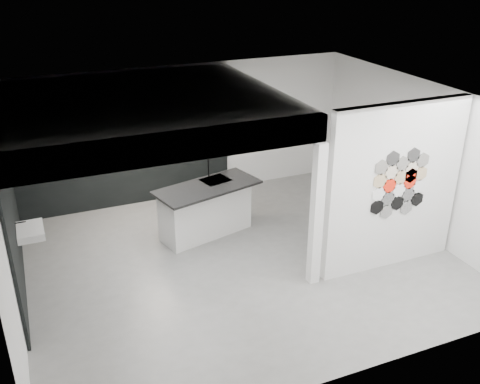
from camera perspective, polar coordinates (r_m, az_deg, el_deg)
name	(u,v)px	position (r m, az deg, el deg)	size (l,w,h in m)	color
floor	(241,261)	(9.23, 0.14, -7.36)	(7.00, 6.00, 0.01)	slate
partition_panel	(394,188)	(8.86, 16.14, 0.44)	(2.45, 0.15, 2.80)	silver
bay_clad_back	(124,151)	(10.98, -12.22, 4.30)	(4.40, 0.04, 2.35)	black
bay_clad_left	(11,210)	(9.03, -23.27, -1.77)	(0.04, 4.00, 2.35)	black
bulkhead	(142,109)	(8.72, -10.44, 8.70)	(4.40, 4.00, 0.40)	silver
corner_column	(317,216)	(8.20, 8.17, -2.52)	(0.16, 0.16, 2.35)	silver
fascia_beam	(176,147)	(6.94, -6.85, 4.82)	(4.40, 0.16, 0.40)	silver
wall_basin	(30,231)	(8.98, -21.45, -3.92)	(0.40, 0.60, 0.12)	silver
display_shelf	(130,146)	(10.86, -11.65, 4.82)	(3.00, 0.15, 0.04)	black
kitchen_island	(206,209)	(9.84, -3.69, -1.80)	(2.04, 1.29, 1.52)	silver
stockpot	(85,146)	(10.71, -16.21, 4.69)	(0.22, 0.22, 0.18)	black
kettle	(171,136)	(11.00, -7.42, 5.96)	(0.20, 0.20, 0.17)	black
glass_bowl	(195,134)	(11.14, -4.86, 6.16)	(0.16, 0.16, 0.11)	gray
glass_vase	(195,133)	(11.14, -4.86, 6.24)	(0.10, 0.10, 0.14)	gray
bottle_dark	(126,141)	(10.81, -12.09, 5.31)	(0.07, 0.07, 0.18)	black
utensil_cup	(102,146)	(10.76, -14.46, 4.74)	(0.08, 0.08, 0.10)	black
hex_tile_cluster	(400,183)	(8.77, 16.73, 0.89)	(1.04, 0.02, 1.16)	black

